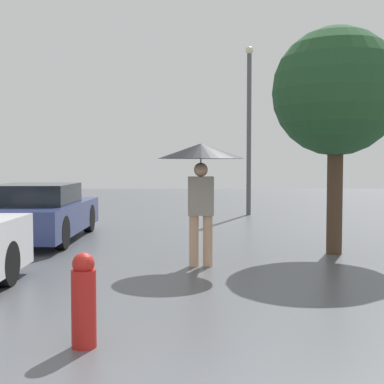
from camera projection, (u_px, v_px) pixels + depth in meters
name	position (u px, v px, depth m)	size (l,w,h in m)	color
pedestrian	(201.00, 162.00, 7.93)	(1.29, 1.29, 1.84)	tan
parked_car_farthest	(38.00, 213.00, 10.74)	(1.70, 4.05, 1.13)	navy
tree	(336.00, 93.00, 8.98)	(2.16, 2.16, 3.83)	#473323
street_lamp	(249.00, 123.00, 15.89)	(0.24, 0.24, 5.00)	#515456
fire_hydrant	(84.00, 300.00, 4.47)	(0.21, 0.21, 0.80)	#B21E19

